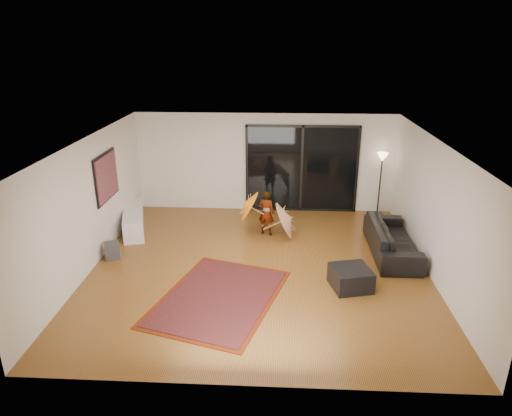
# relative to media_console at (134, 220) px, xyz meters

# --- Properties ---
(floor) EXTENTS (7.00, 7.00, 0.00)m
(floor) POSITION_rel_media_console_xyz_m (3.25, -1.87, -0.26)
(floor) COLOR #956228
(floor) RESTS_ON ground
(ceiling) EXTENTS (7.00, 7.00, 0.00)m
(ceiling) POSITION_rel_media_console_xyz_m (3.25, -1.87, 2.44)
(ceiling) COLOR white
(ceiling) RESTS_ON wall_back
(wall_back) EXTENTS (7.00, 0.00, 7.00)m
(wall_back) POSITION_rel_media_console_xyz_m (3.25, 1.63, 1.09)
(wall_back) COLOR silver
(wall_back) RESTS_ON floor
(wall_front) EXTENTS (7.00, 0.00, 7.00)m
(wall_front) POSITION_rel_media_console_xyz_m (3.25, -5.37, 1.09)
(wall_front) COLOR silver
(wall_front) RESTS_ON floor
(wall_left) EXTENTS (0.00, 7.00, 7.00)m
(wall_left) POSITION_rel_media_console_xyz_m (-0.25, -1.87, 1.09)
(wall_left) COLOR silver
(wall_left) RESTS_ON floor
(wall_right) EXTENTS (0.00, 7.00, 7.00)m
(wall_right) POSITION_rel_media_console_xyz_m (6.75, -1.87, 1.09)
(wall_right) COLOR silver
(wall_right) RESTS_ON floor
(sliding_door) EXTENTS (3.06, 0.07, 2.40)m
(sliding_door) POSITION_rel_media_console_xyz_m (4.25, 1.59, 0.94)
(sliding_door) COLOR black
(sliding_door) RESTS_ON wall_back
(painting) EXTENTS (0.04, 1.28, 1.08)m
(painting) POSITION_rel_media_console_xyz_m (-0.21, -0.87, 1.39)
(painting) COLOR black
(painting) RESTS_ON wall_left
(media_console) EXTENTS (0.99, 1.95, 0.53)m
(media_console) POSITION_rel_media_console_xyz_m (0.00, 0.00, 0.00)
(media_console) COLOR white
(media_console) RESTS_ON floor
(speaker) EXTENTS (0.41, 0.41, 0.35)m
(speaker) POSITION_rel_media_console_xyz_m (0.00, -1.59, -0.09)
(speaker) COLOR #424244
(speaker) RESTS_ON floor
(persian_rug) EXTENTS (2.72, 3.25, 0.02)m
(persian_rug) POSITION_rel_media_console_xyz_m (2.56, -3.11, -0.25)
(persian_rug) COLOR #5F1D08
(persian_rug) RESTS_ON floor
(sofa) EXTENTS (0.94, 2.34, 0.68)m
(sofa) POSITION_rel_media_console_xyz_m (6.20, -1.02, 0.08)
(sofa) COLOR black
(sofa) RESTS_ON floor
(ottoman) EXTENTS (0.86, 0.86, 0.41)m
(ottoman) POSITION_rel_media_console_xyz_m (5.07, -2.58, -0.06)
(ottoman) COLOR black
(ottoman) RESTS_ON floor
(floor_lamp) EXTENTS (0.30, 0.30, 1.73)m
(floor_lamp) POSITION_rel_media_console_xyz_m (6.35, 1.38, 1.10)
(floor_lamp) COLOR black
(floor_lamp) RESTS_ON floor
(child) EXTENTS (0.48, 0.39, 1.12)m
(child) POSITION_rel_media_console_xyz_m (3.35, -0.11, 0.30)
(child) COLOR #999999
(child) RESTS_ON floor
(parasol_orange) EXTENTS (0.55, 0.81, 0.86)m
(parasol_orange) POSITION_rel_media_console_xyz_m (2.80, -0.16, 0.47)
(parasol_orange) COLOR orange
(parasol_orange) RESTS_ON child
(parasol_white) EXTENTS (0.58, 0.95, 0.97)m
(parasol_white) POSITION_rel_media_console_xyz_m (3.95, -0.26, 0.24)
(parasol_white) COLOR silver
(parasol_white) RESTS_ON floor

